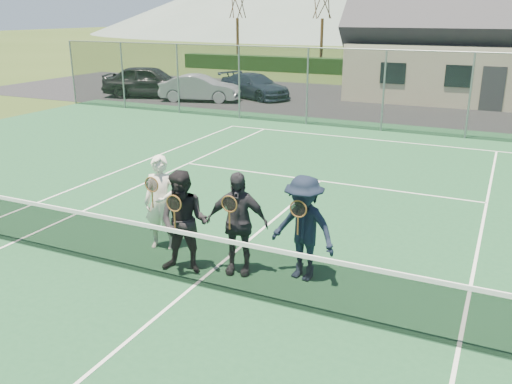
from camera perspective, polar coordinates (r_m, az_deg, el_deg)
ground at (r=27.46m, az=16.03°, el=8.72°), size 220.00×220.00×0.00m
court_surface at (r=9.10m, az=-6.45°, el=-9.81°), size 30.00×30.00×0.02m
tarmac_carpark at (r=28.36m, az=7.96°, el=9.55°), size 40.00×12.00×0.01m
hedge_row at (r=39.20m, az=19.17°, el=11.95°), size 40.00×1.20×1.10m
car_a at (r=29.64m, az=-11.13°, el=11.36°), size 5.21×3.30×1.65m
car_b at (r=27.86m, az=-5.93°, el=10.82°), size 4.20×2.39×1.31m
car_c at (r=28.76m, az=-0.17°, el=11.10°), size 4.70×3.38×1.26m
court_markings at (r=9.09m, az=-6.45°, el=-9.73°), size 11.03×23.83×0.01m
tennis_net at (r=8.86m, az=-6.57°, el=-6.80°), size 11.68×0.08×1.10m
perimeter_fence at (r=20.91m, az=13.29°, el=10.32°), size 30.07×0.07×3.02m
player_a at (r=10.25m, az=-9.92°, el=-1.09°), size 0.76×0.61×1.80m
player_b at (r=9.23m, az=-7.59°, el=-3.20°), size 0.99×0.84×1.80m
player_c at (r=9.13m, az=-2.00°, el=-3.28°), size 1.13×0.69×1.80m
player_d at (r=8.95m, az=5.02°, el=-3.82°), size 1.27×0.87×1.80m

